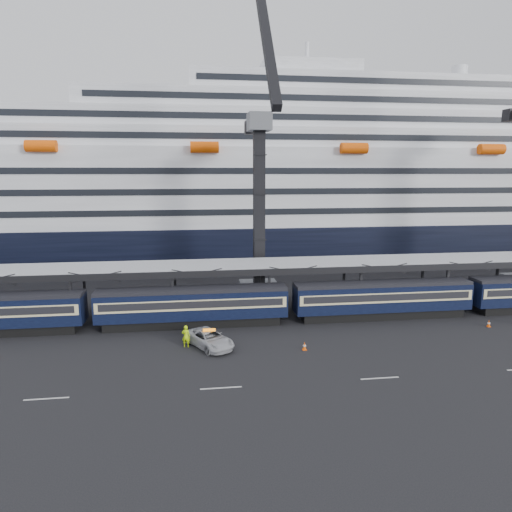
# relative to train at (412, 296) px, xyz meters

# --- Properties ---
(train) EXTENTS (133.05, 3.00, 4.05)m
(train) POSITION_rel_train_xyz_m (0.00, 0.00, 0.00)
(train) COLOR black
(train) RESTS_ON ground
(canopy) EXTENTS (130.00, 6.25, 5.53)m
(canopy) POSITION_rel_train_xyz_m (4.65, 4.00, 3.05)
(canopy) COLOR #A1A4A9
(canopy) RESTS_ON ground
(cruise_ship) EXTENTS (214.09, 28.84, 34.00)m
(cruise_ship) POSITION_rel_train_xyz_m (3.57, 35.99, 10.14)
(cruise_ship) COLOR black
(cruise_ship) RESTS_ON ground
(crane_dark_near) EXTENTS (4.50, 17.75, 35.08)m
(crane_dark_near) POSITION_rel_train_xyz_m (-15.35, 8.59, 9.73)
(crane_dark_near) COLOR #52555A
(crane_dark_near) RESTS_ON ground
(pickup_truck) EXTENTS (4.89, 5.93, 1.50)m
(pickup_truck) POSITION_rel_train_xyz_m (-21.91, -5.98, -1.45)
(pickup_truck) COLOR #A8A9AF
(pickup_truck) RESTS_ON ground
(worker) EXTENTS (0.81, 0.62, 2.01)m
(worker) POSITION_rel_train_xyz_m (-23.97, -5.72, -1.20)
(worker) COLOR #BDEF0C
(worker) RESTS_ON ground
(traffic_cone_b) EXTENTS (0.37, 0.37, 0.74)m
(traffic_cone_b) POSITION_rel_train_xyz_m (-13.68, -7.79, -1.83)
(traffic_cone_b) COLOR #F75407
(traffic_cone_b) RESTS_ON ground
(traffic_cone_c) EXTENTS (0.43, 0.43, 0.85)m
(traffic_cone_c) POSITION_rel_train_xyz_m (-22.66, -5.70, -1.78)
(traffic_cone_c) COLOR #F75407
(traffic_cone_c) RESTS_ON ground
(traffic_cone_e) EXTENTS (0.36, 0.36, 0.71)m
(traffic_cone_e) POSITION_rel_train_xyz_m (6.17, -4.31, -1.85)
(traffic_cone_e) COLOR #F75407
(traffic_cone_e) RESTS_ON ground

